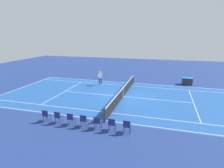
# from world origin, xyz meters

# --- Properties ---
(ground_plane) EXTENTS (60.00, 60.00, 0.00)m
(ground_plane) POSITION_xyz_m (0.00, 0.00, 0.00)
(ground_plane) COLOR navy
(court_slab) EXTENTS (24.20, 11.40, 0.00)m
(court_slab) POSITION_xyz_m (0.00, 0.00, 0.00)
(court_slab) COLOR #1E4C93
(court_slab) RESTS_ON ground_plane
(court_line_markings) EXTENTS (23.85, 11.05, 0.01)m
(court_line_markings) POSITION_xyz_m (0.00, 0.00, 0.00)
(court_line_markings) COLOR white
(court_line_markings) RESTS_ON ground_plane
(tennis_net) EXTENTS (0.10, 11.70, 1.08)m
(tennis_net) POSITION_xyz_m (0.00, 0.00, 0.49)
(tennis_net) COLOR #2D2D33
(tennis_net) RESTS_ON ground_plane
(tennis_player_near) EXTENTS (1.04, 0.81, 1.70)m
(tennis_player_near) POSITION_xyz_m (3.64, -3.62, 0.93)
(tennis_player_near) COLOR navy
(tennis_player_near) RESTS_ON ground_plane
(tennis_ball) EXTENTS (0.07, 0.07, 0.07)m
(tennis_ball) POSITION_xyz_m (5.87, 2.34, 0.03)
(tennis_ball) COLOR #CCE01E
(tennis_ball) RESTS_ON ground_plane
(spectator_chair_0) EXTENTS (0.44, 0.44, 0.88)m
(spectator_chair_0) POSITION_xyz_m (-1.77, 6.80, 0.52)
(spectator_chair_0) COLOR #38383D
(spectator_chair_0) RESTS_ON ground_plane
(spectator_chair_1) EXTENTS (0.44, 0.44, 0.88)m
(spectator_chair_1) POSITION_xyz_m (-0.82, 6.80, 0.52)
(spectator_chair_1) COLOR #38383D
(spectator_chair_1) RESTS_ON ground_plane
(spectator_chair_2) EXTENTS (0.44, 0.44, 0.88)m
(spectator_chair_2) POSITION_xyz_m (0.13, 6.80, 0.52)
(spectator_chair_2) COLOR #38383D
(spectator_chair_2) RESTS_ON ground_plane
(spectator_chair_3) EXTENTS (0.44, 0.44, 0.88)m
(spectator_chair_3) POSITION_xyz_m (1.08, 6.80, 0.52)
(spectator_chair_3) COLOR #38383D
(spectator_chair_3) RESTS_ON ground_plane
(spectator_chair_4) EXTENTS (0.44, 0.44, 0.88)m
(spectator_chair_4) POSITION_xyz_m (2.02, 6.80, 0.52)
(spectator_chair_4) COLOR #38383D
(spectator_chair_4) RESTS_ON ground_plane
(spectator_chair_5) EXTENTS (0.44, 0.44, 0.88)m
(spectator_chair_5) POSITION_xyz_m (2.97, 6.80, 0.52)
(spectator_chair_5) COLOR #38383D
(spectator_chair_5) RESTS_ON ground_plane
(spectator_chair_6) EXTENTS (0.44, 0.44, 0.88)m
(spectator_chair_6) POSITION_xyz_m (3.92, 6.80, 0.52)
(spectator_chair_6) COLOR #38383D
(spectator_chair_6) RESTS_ON ground_plane
(equipment_cart_tarped) EXTENTS (1.25, 0.84, 0.85)m
(equipment_cart_tarped) POSITION_xyz_m (-6.41, -6.65, 0.44)
(equipment_cart_tarped) COLOR #2D2D33
(equipment_cart_tarped) RESTS_ON ground_plane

